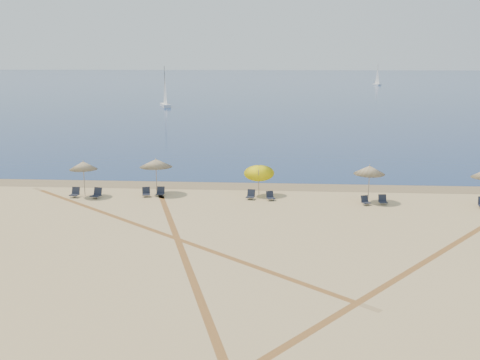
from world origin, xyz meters
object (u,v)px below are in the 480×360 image
Objects in this scene: umbrella_1 at (83,165)px; chair_6 at (270,196)px; chair_5 at (251,195)px; sailboat_1 at (165,94)px; chair_7 at (365,201)px; chair_1 at (75,193)px; sailboat_0 at (377,79)px; umbrella_2 at (156,163)px; umbrella_3 at (259,170)px; umbrella_4 at (369,170)px; chair_4 at (161,192)px; chair_8 at (383,200)px; chair_2 at (97,194)px; chair_3 at (146,192)px.

umbrella_1 is 12.96m from chair_6.
sailboat_1 is (-20.61, 72.54, 2.07)m from chair_5.
sailboat_1 is at bearing 90.26° from chair_7.
chair_6 is (13.38, 0.11, -0.03)m from chair_1.
sailboat_0 is at bearing 38.53° from sailboat_1.
umbrella_3 is at bearing -0.38° from umbrella_2.
umbrella_4 is 2.10m from chair_7.
chair_8 is at bearing -4.54° from chair_4.
chair_4 is at bearing -60.14° from umbrella_2.
chair_2 is 1.28× the size of chair_8.
chair_2 is 4.30m from chair_4.
chair_7 is at bearing -3.15° from umbrella_1.
chair_2 is at bearing -2.24° from chair_1.
umbrella_4 reaches higher than chair_8.
chair_8 is (8.16, -1.87, -1.53)m from umbrella_3.
umbrella_1 is at bearing 179.57° from umbrella_4.
chair_1 is at bearing -119.02° from sailboat_0.
umbrella_3 is 7.42m from umbrella_4.
chair_6 is 6.23m from chair_7.
sailboat_1 reaches higher than umbrella_1.
umbrella_1 is at bearing 158.08° from chair_6.
umbrella_3 is at bearing -115.03° from sailboat_0.
sailboat_0 is (33.58, 165.54, 1.90)m from chair_6.
sailboat_0 reaches higher than chair_8.
sailboat_0 is at bearing 61.82° from chair_3.
sailboat_1 reaches higher than umbrella_3.
chair_1 is at bearing -179.31° from umbrella_4.
chair_6 is at bearing 16.63° from chair_2.
chair_6 is at bearing -93.80° from sailboat_1.
umbrella_1 is 12.05m from umbrella_3.
chair_5 reaches higher than chair_4.
chair_1 is (-0.55, -0.39, -1.84)m from umbrella_1.
sailboat_1 is (-21.11, 71.42, 0.55)m from umbrella_3.
chair_4 is (-6.77, -0.70, -1.53)m from umbrella_3.
sailboat_0 is (45.37, 165.86, 1.85)m from chair_2.
chair_5 is 169.00m from sailboat_0.
chair_3 is 14.78m from chair_7.
chair_6 is at bearing -16.49° from chair_3.
chair_4 is at bearing -0.46° from chair_3.
chair_6 is at bearing -114.66° from sailboat_0.
umbrella_2 is at bearing 39.17° from chair_2.
umbrella_3 is at bearing 170.75° from umbrella_4.
chair_6 is (8.03, -1.37, -1.90)m from umbrella_2.
chair_1 is at bearing -173.49° from umbrella_3.
chair_6 is (0.83, -1.32, -1.55)m from umbrella_3.
chair_8 is at bearing 3.86° from chair_1.
chair_2 is 19.13m from chair_8.
chair_7 is 1.11× the size of chair_8.
chair_2 is 0.11× the size of sailboat_1.
sailboat_1 is (-28.12, 73.51, 2.09)m from chair_7.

